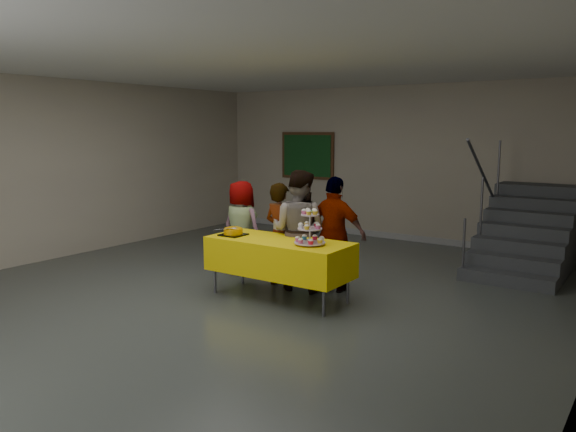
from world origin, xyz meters
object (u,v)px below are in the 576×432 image
noticeboard (307,156)px  schoolchild_c (299,230)px  staircase (529,236)px  bake_table (279,256)px  bear_cake (233,231)px  cupcake_stand (310,230)px  schoolchild_b (280,235)px  schoolchild_a (242,227)px  schoolchild_d (335,234)px

noticeboard → schoolchild_c: bearing=-58.7°
staircase → bake_table: bearing=-121.6°
bear_cake → schoolchild_c: size_ratio=0.22×
staircase → noticeboard: 4.93m
bake_table → staircase: (2.26, 3.68, -0.07)m
cupcake_stand → schoolchild_b: 1.03m
schoolchild_a → staircase: (3.48, 2.94, -0.21)m
schoolchild_a → schoolchild_c: bearing=170.0°
cupcake_stand → schoolchild_a: size_ratio=0.32×
schoolchild_d → schoolchild_c: bearing=25.3°
schoolchild_d → schoolchild_a: bearing=-1.6°
cupcake_stand → schoolchild_d: 0.79m
cupcake_stand → schoolchild_a: (-1.71, 0.79, -0.25)m
cupcake_stand → bear_cake: (-1.17, -0.05, -0.12)m
bake_table → bear_cake: bear_cake is taller
schoolchild_c → bake_table: bearing=86.7°
bake_table → noticeboard: bearing=118.7°
schoolchild_d → staircase: bearing=-123.0°
cupcake_stand → noticeboard: (-2.96, 4.56, 0.65)m
schoolchild_b → cupcake_stand: bearing=156.0°
schoolchild_b → schoolchild_c: size_ratio=0.89×
cupcake_stand → noticeboard: bearing=123.0°
bake_table → schoolchild_b: size_ratio=1.30×
cupcake_stand → schoolchild_a: schoolchild_a is taller
bake_table → schoolchild_c: (-0.03, 0.50, 0.26)m
schoolchild_c → schoolchild_a: bearing=-18.5°
schoolchild_b → noticeboard: 4.62m
bake_table → bear_cake: bearing=-171.5°
bake_table → bear_cake: size_ratio=5.25×
bake_table → schoolchild_d: 0.85m
cupcake_stand → schoolchild_c: schoolchild_c is taller
schoolchild_a → staircase: 4.56m
schoolchild_d → staircase: staircase is taller
bear_cake → schoolchild_a: schoolchild_a is taller
schoolchild_b → schoolchild_d: (0.75, 0.21, 0.05)m
noticeboard → bake_table: bearing=-61.3°
schoolchild_b → schoolchild_c: schoolchild_c is taller
schoolchild_b → staircase: (2.60, 3.17, -0.23)m
schoolchild_a → schoolchild_c: size_ratio=0.86×
bear_cake → schoolchild_b: size_ratio=0.25×
schoolchild_b → noticeboard: size_ratio=1.11×
schoolchild_d → noticeboard: (-2.87, 3.79, 0.83)m
schoolchild_c → schoolchild_d: schoolchild_c is taller
bake_table → schoolchild_a: (-1.22, 0.74, 0.15)m
bear_cake → schoolchild_c: (0.64, 0.60, -0.02)m
schoolchild_b → bear_cake: bearing=71.1°
schoolchild_d → staircase: size_ratio=0.64×
cupcake_stand → bear_cake: cupcake_stand is taller
bake_table → bear_cake: (-0.67, -0.10, 0.27)m
schoolchild_c → noticeboard: noticeboard is taller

